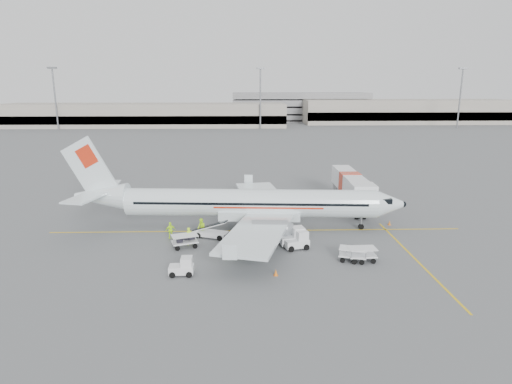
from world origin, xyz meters
TOP-DOWN VIEW (x-y plane):
  - ground at (0.00, 0.00)m, footprint 360.00×360.00m
  - stripe_lead at (0.00, 0.00)m, footprint 44.00×0.20m
  - stripe_cross at (14.00, -8.00)m, footprint 0.20×20.00m
  - terminal_west at (-40.00, 130.00)m, footprint 110.00×22.00m
  - terminal_east at (70.00, 145.00)m, footprint 90.00×26.00m
  - parking_garage at (25.00, 160.00)m, footprint 62.00×24.00m
  - treeline at (0.00, 175.00)m, footprint 300.00×3.00m
  - mast_west at (-70.00, 118.00)m, footprint 3.20×1.20m
  - mast_center at (5.00, 118.00)m, footprint 3.20×1.20m
  - mast_east at (80.00, 118.00)m, footprint 3.20×1.20m
  - aircraft at (-0.61, 0.89)m, footprint 37.20×30.05m
  - jet_bridge at (12.33, 9.78)m, footprint 3.35×16.54m
  - belt_loader at (-4.66, -2.00)m, footprint 4.73×3.14m
  - tug_fore at (3.62, -5.40)m, footprint 2.55×1.89m
  - tug_mid at (3.35, -4.60)m, footprint 2.62×1.80m
  - tug_aft at (-6.50, -10.98)m, footprint 2.00×1.17m
  - cart_loaded_a at (-0.69, -6.73)m, footprint 2.34×1.47m
  - cart_loaded_b at (-7.04, -4.75)m, footprint 2.78×2.18m
  - cart_empty_a at (9.04, -8.58)m, footprint 2.51×1.57m
  - cart_empty_b at (8.25, -8.54)m, footprint 2.68×2.06m
  - cone_nose at (14.95, 1.56)m, footprint 0.32×0.32m
  - cone_port at (3.61, 16.18)m, footprint 0.42×0.42m
  - cone_stbd at (1.23, -11.34)m, footprint 0.35×0.35m
  - crew_a at (-6.70, -3.96)m, footprint 0.75×0.72m
  - crew_b at (-5.75, -1.50)m, footprint 1.06×1.14m
  - crew_c at (-2.17, -6.68)m, footprint 1.20×1.32m
  - crew_d at (-8.80, -2.19)m, footprint 1.11×0.78m

SIDE VIEW (x-z plane):
  - ground at x=0.00m, z-range 0.00..0.00m
  - stripe_lead at x=0.00m, z-range 0.00..0.01m
  - stripe_cross at x=14.00m, z-range 0.00..0.01m
  - cone_nose at x=14.95m, z-range 0.00..0.53m
  - cone_stbd at x=1.23m, z-range 0.00..0.57m
  - cone_port at x=3.61m, z-range 0.00..0.69m
  - cart_loaded_a at x=-0.69m, z-range 0.00..1.18m
  - cart_empty_b at x=8.25m, z-range 0.00..1.23m
  - cart_loaded_b at x=-7.04m, z-range 0.00..1.27m
  - cart_empty_a at x=9.04m, z-range 0.00..1.27m
  - tug_aft at x=-6.50m, z-range 0.00..1.53m
  - crew_a at x=-6.70m, z-range 0.00..1.73m
  - crew_d at x=-8.80m, z-range 0.00..1.75m
  - tug_fore at x=3.62m, z-range 0.00..1.76m
  - crew_c at x=-2.17m, z-range 0.00..1.78m
  - tug_mid at x=3.35m, z-range 0.00..1.86m
  - crew_b at x=-5.75m, z-range 0.00..1.88m
  - belt_loader at x=-4.66m, z-range 0.00..2.40m
  - jet_bridge at x=12.33m, z-range 0.00..4.33m
  - treeline at x=0.00m, z-range 0.00..6.00m
  - terminal_west at x=-40.00m, z-range 0.00..9.00m
  - aircraft at x=-0.61m, z-range 0.00..9.77m
  - terminal_east at x=70.00m, z-range 0.00..10.00m
  - parking_garage at x=25.00m, z-range 0.00..14.00m
  - mast_west at x=-70.00m, z-range 0.00..22.00m
  - mast_center at x=5.00m, z-range 0.00..22.00m
  - mast_east at x=80.00m, z-range 0.00..22.00m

